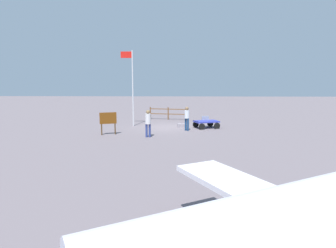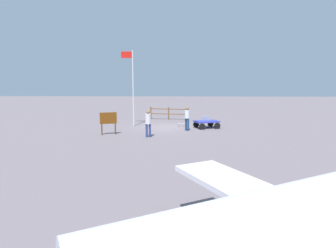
% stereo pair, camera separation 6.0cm
% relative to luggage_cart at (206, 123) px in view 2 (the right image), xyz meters
% --- Properties ---
extents(ground_plane, '(120.00, 120.00, 0.00)m').
position_rel_luggage_cart_xyz_m(ground_plane, '(2.96, -0.39, -0.42)').
color(ground_plane, slate).
extents(luggage_cart, '(2.05, 1.77, 0.56)m').
position_rel_luggage_cart_xyz_m(luggage_cart, '(0.00, 0.00, 0.00)').
color(luggage_cart, '#323CB4').
rests_on(luggage_cart, ground).
extents(suitcase_dark, '(0.56, 0.33, 0.29)m').
position_rel_luggage_cart_xyz_m(suitcase_dark, '(0.00, -0.62, 0.29)').
color(suitcase_dark, gray).
rests_on(suitcase_dark, luggage_cart).
extents(suitcase_tan, '(0.61, 0.41, 0.29)m').
position_rel_luggage_cart_xyz_m(suitcase_tan, '(1.88, -0.31, -0.28)').
color(suitcase_tan, gray).
rests_on(suitcase_tan, ground).
extents(worker_lead, '(0.46, 0.46, 1.73)m').
position_rel_luggage_cart_xyz_m(worker_lead, '(1.49, 1.21, 0.61)').
color(worker_lead, navy).
rests_on(worker_lead, ground).
extents(worker_trailing, '(0.40, 0.40, 1.72)m').
position_rel_luggage_cart_xyz_m(worker_trailing, '(3.99, 3.86, 0.59)').
color(worker_trailing, navy).
rests_on(worker_trailing, ground).
extents(airplane_near, '(7.45, 5.94, 3.00)m').
position_rel_luggage_cart_xyz_m(airplane_near, '(0.31, 16.91, 0.72)').
color(airplane_near, white).
rests_on(airplane_near, ground).
extents(flagpole, '(0.95, 0.10, 5.96)m').
position_rel_luggage_cart_xyz_m(flagpole, '(5.82, -0.88, 3.02)').
color(flagpole, silver).
rests_on(flagpole, ground).
extents(signboard, '(1.04, 0.47, 1.48)m').
position_rel_luggage_cart_xyz_m(signboard, '(6.73, 3.09, 0.57)').
color(signboard, '#4C3319').
rests_on(signboard, ground).
extents(wooden_fence, '(3.61, 0.80, 1.18)m').
position_rel_luggage_cart_xyz_m(wooden_fence, '(3.12, -5.20, 0.25)').
color(wooden_fence, brown).
rests_on(wooden_fence, ground).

